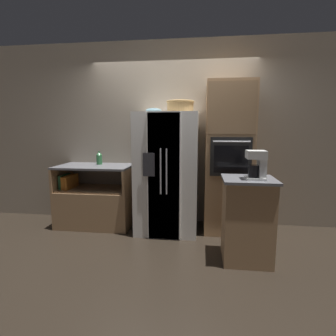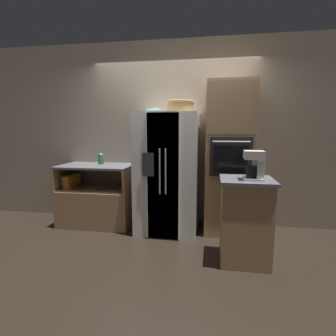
{
  "view_description": "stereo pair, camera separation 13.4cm",
  "coord_description": "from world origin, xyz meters",
  "px_view_note": "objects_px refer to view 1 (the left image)",
  "views": [
    {
      "loc": [
        0.44,
        -3.62,
        1.48
      ],
      "look_at": [
        -0.02,
        -0.02,
        0.94
      ],
      "focal_mm": 28.0,
      "sensor_mm": 36.0,
      "label": 1
    },
    {
      "loc": [
        0.58,
        -3.6,
        1.48
      ],
      "look_at": [
        -0.02,
        -0.02,
        0.94
      ],
      "focal_mm": 28.0,
      "sensor_mm": 36.0,
      "label": 2
    }
  ],
  "objects_px": {
    "wall_oven": "(228,159)",
    "fruit_bowl": "(154,110)",
    "coffee_maker": "(258,164)",
    "refrigerator": "(167,173)",
    "wicker_basket": "(180,106)",
    "bottle_tall": "(99,158)"
  },
  "relations": [
    {
      "from": "bottle_tall",
      "to": "coffee_maker",
      "type": "bearing_deg",
      "value": -25.35
    },
    {
      "from": "wall_oven",
      "to": "coffee_maker",
      "type": "height_order",
      "value": "wall_oven"
    },
    {
      "from": "bottle_tall",
      "to": "fruit_bowl",
      "type": "bearing_deg",
      "value": -12.93
    },
    {
      "from": "wall_oven",
      "to": "bottle_tall",
      "type": "xyz_separation_m",
      "value": [
        -1.95,
        0.09,
        -0.03
      ]
    },
    {
      "from": "wicker_basket",
      "to": "bottle_tall",
      "type": "xyz_separation_m",
      "value": [
        -1.28,
        0.25,
        -0.75
      ]
    },
    {
      "from": "wall_oven",
      "to": "fruit_bowl",
      "type": "bearing_deg",
      "value": -173.74
    },
    {
      "from": "wicker_basket",
      "to": "coffee_maker",
      "type": "distance_m",
      "value": 1.36
    },
    {
      "from": "refrigerator",
      "to": "wicker_basket",
      "type": "distance_m",
      "value": 0.95
    },
    {
      "from": "wicker_basket",
      "to": "fruit_bowl",
      "type": "height_order",
      "value": "wicker_basket"
    },
    {
      "from": "wicker_basket",
      "to": "coffee_maker",
      "type": "relative_size",
      "value": 1.23
    },
    {
      "from": "wicker_basket",
      "to": "fruit_bowl",
      "type": "relative_size",
      "value": 1.71
    },
    {
      "from": "coffee_maker",
      "to": "fruit_bowl",
      "type": "bearing_deg",
      "value": 147.06
    },
    {
      "from": "coffee_maker",
      "to": "wall_oven",
      "type": "bearing_deg",
      "value": 102.83
    },
    {
      "from": "wall_oven",
      "to": "bottle_tall",
      "type": "height_order",
      "value": "wall_oven"
    },
    {
      "from": "bottle_tall",
      "to": "coffee_maker",
      "type": "distance_m",
      "value": 2.4
    },
    {
      "from": "wall_oven",
      "to": "wicker_basket",
      "type": "xyz_separation_m",
      "value": [
        -0.68,
        -0.16,
        0.72
      ]
    },
    {
      "from": "fruit_bowl",
      "to": "coffee_maker",
      "type": "xyz_separation_m",
      "value": [
        1.27,
        -0.82,
        -0.62
      ]
    },
    {
      "from": "bottle_tall",
      "to": "coffee_maker",
      "type": "xyz_separation_m",
      "value": [
        2.17,
        -1.03,
        0.08
      ]
    },
    {
      "from": "wicker_basket",
      "to": "fruit_bowl",
      "type": "distance_m",
      "value": 0.38
    },
    {
      "from": "bottle_tall",
      "to": "coffee_maker",
      "type": "relative_size",
      "value": 0.67
    },
    {
      "from": "bottle_tall",
      "to": "refrigerator",
      "type": "bearing_deg",
      "value": -9.29
    },
    {
      "from": "wall_oven",
      "to": "fruit_bowl",
      "type": "height_order",
      "value": "wall_oven"
    }
  ]
}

